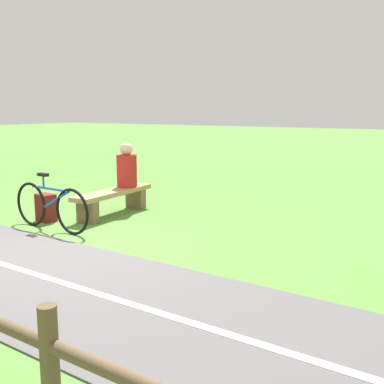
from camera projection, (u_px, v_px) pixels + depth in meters
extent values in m
plane|color=#548438|center=(56.00, 249.00, 6.54)|extent=(80.00, 80.00, 0.00)
cube|color=#565454|center=(325.00, 366.00, 3.58)|extent=(4.73, 36.08, 0.02)
cube|color=silver|center=(325.00, 365.00, 3.57)|extent=(2.22, 31.94, 0.00)
cube|color=#A88456|center=(113.00, 192.00, 8.55)|extent=(1.83, 0.47, 0.08)
cube|color=brown|center=(136.00, 199.00, 9.18)|extent=(0.17, 0.37, 0.37)
cube|color=brown|center=(88.00, 212.00, 8.01)|extent=(0.17, 0.37, 0.37)
cylinder|color=#B2231E|center=(127.00, 171.00, 8.85)|extent=(0.38, 0.38, 0.60)
sphere|color=beige|center=(126.00, 149.00, 8.78)|extent=(0.24, 0.24, 0.24)
torus|color=black|center=(72.00, 212.00, 7.22)|extent=(0.10, 0.72, 0.72)
torus|color=black|center=(31.00, 204.00, 7.79)|extent=(0.10, 0.72, 0.72)
cylinder|color=#1E51A3|center=(50.00, 189.00, 7.45)|extent=(0.10, 0.84, 0.04)
cylinder|color=#1E51A3|center=(57.00, 199.00, 7.39)|extent=(0.08, 0.61, 0.33)
cylinder|color=#1E51A3|center=(43.00, 182.00, 7.52)|extent=(0.03, 0.03, 0.20)
cube|color=black|center=(43.00, 175.00, 7.50)|extent=(0.09, 0.21, 0.05)
cube|color=maroon|center=(46.00, 208.00, 8.12)|extent=(0.27, 0.36, 0.47)
cube|color=maroon|center=(53.00, 210.00, 8.23)|extent=(0.08, 0.23, 0.21)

